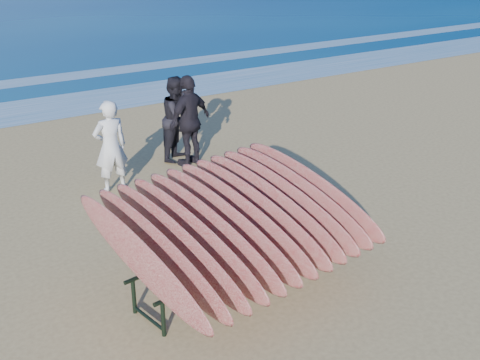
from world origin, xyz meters
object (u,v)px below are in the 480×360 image
Objects in this scene: person_white at (111,146)px; surfboard_rack at (236,221)px; person_dark_a at (178,119)px; person_dark_b at (190,121)px.

surfboard_rack is at bearing 93.45° from person_white.
surfboard_rack is 2.04× the size of person_white.
surfboard_rack is 4.01m from person_white.
person_white is 2.03m from person_dark_a.
person_dark_b reaches higher than person_white.
surfboard_rack is 4.72m from person_dark_b.
person_white is at bearing 166.18° from person_dark_a.
person_white is 0.92× the size of person_dark_b.
person_white is (-0.24, 4.00, -0.08)m from surfboard_rack.
person_white reaches higher than surfboard_rack.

